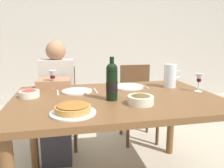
{
  "coord_description": "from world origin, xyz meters",
  "views": [
    {
      "loc": [
        -0.36,
        -1.49,
        1.18
      ],
      "look_at": [
        -0.02,
        0.08,
        0.84
      ],
      "focal_mm": 34.74,
      "sensor_mm": 36.0,
      "label": 1
    }
  ],
  "objects_px": {
    "salad_bowl": "(29,93)",
    "wine_glass_left_diner": "(199,79)",
    "chair_right": "(137,97)",
    "dinner_plate_left_setting": "(128,87)",
    "dinner_plate_right_setting": "(77,91)",
    "diner_left": "(57,96)",
    "wine_glass_right_diner": "(53,75)",
    "dining_table": "(117,109)",
    "chair_left": "(59,101)",
    "water_pitcher": "(170,77)",
    "wine_bottle": "(112,82)",
    "olive_bowl": "(141,99)",
    "baked_tart": "(73,109)"
  },
  "relations": [
    {
      "from": "water_pitcher",
      "to": "diner_left",
      "type": "height_order",
      "value": "diner_left"
    },
    {
      "from": "wine_glass_left_diner",
      "to": "salad_bowl",
      "type": "bearing_deg",
      "value": 175.28
    },
    {
      "from": "chair_right",
      "to": "chair_left",
      "type": "bearing_deg",
      "value": 0.06
    },
    {
      "from": "wine_glass_right_diner",
      "to": "dinner_plate_right_setting",
      "type": "relative_size",
      "value": 0.63
    },
    {
      "from": "dining_table",
      "to": "chair_right",
      "type": "height_order",
      "value": "chair_right"
    },
    {
      "from": "wine_glass_right_diner",
      "to": "wine_glass_left_diner",
      "type": "bearing_deg",
      "value": -18.85
    },
    {
      "from": "wine_glass_right_diner",
      "to": "diner_left",
      "type": "xyz_separation_m",
      "value": [
        0.02,
        0.25,
        -0.25
      ]
    },
    {
      "from": "wine_glass_right_diner",
      "to": "dinner_plate_left_setting",
      "type": "xyz_separation_m",
      "value": [
        0.64,
        -0.13,
        -0.1
      ]
    },
    {
      "from": "diner_left",
      "to": "chair_right",
      "type": "relative_size",
      "value": 1.33
    },
    {
      "from": "dining_table",
      "to": "chair_left",
      "type": "bearing_deg",
      "value": 116.31
    },
    {
      "from": "dinner_plate_left_setting",
      "to": "chair_left",
      "type": "distance_m",
      "value": 0.91
    },
    {
      "from": "wine_glass_right_diner",
      "to": "chair_right",
      "type": "xyz_separation_m",
      "value": [
        0.93,
        0.46,
        -0.37
      ]
    },
    {
      "from": "wine_glass_left_diner",
      "to": "dinner_plate_right_setting",
      "type": "bearing_deg",
      "value": 168.58
    },
    {
      "from": "dining_table",
      "to": "chair_left",
      "type": "distance_m",
      "value": 1.02
    },
    {
      "from": "wine_glass_left_diner",
      "to": "water_pitcher",
      "type": "bearing_deg",
      "value": 127.3
    },
    {
      "from": "wine_bottle",
      "to": "baked_tart",
      "type": "height_order",
      "value": "wine_bottle"
    },
    {
      "from": "wine_glass_right_diner",
      "to": "baked_tart",
      "type": "bearing_deg",
      "value": -78.56
    },
    {
      "from": "wine_bottle",
      "to": "olive_bowl",
      "type": "relative_size",
      "value": 1.76
    },
    {
      "from": "olive_bowl",
      "to": "dinner_plate_left_setting",
      "type": "xyz_separation_m",
      "value": [
        0.06,
        0.5,
        -0.03
      ]
    },
    {
      "from": "olive_bowl",
      "to": "chair_right",
      "type": "bearing_deg",
      "value": 72.23
    },
    {
      "from": "salad_bowl",
      "to": "chair_right",
      "type": "relative_size",
      "value": 0.17
    },
    {
      "from": "dinner_plate_right_setting",
      "to": "diner_left",
      "type": "distance_m",
      "value": 0.51
    },
    {
      "from": "salad_bowl",
      "to": "wine_glass_left_diner",
      "type": "distance_m",
      "value": 1.31
    },
    {
      "from": "baked_tart",
      "to": "olive_bowl",
      "type": "bearing_deg",
      "value": 11.92
    },
    {
      "from": "dinner_plate_left_setting",
      "to": "chair_right",
      "type": "relative_size",
      "value": 0.31
    },
    {
      "from": "water_pitcher",
      "to": "chair_right",
      "type": "height_order",
      "value": "water_pitcher"
    },
    {
      "from": "dinner_plate_right_setting",
      "to": "chair_right",
      "type": "height_order",
      "value": "chair_right"
    },
    {
      "from": "dinner_plate_left_setting",
      "to": "chair_left",
      "type": "relative_size",
      "value": 0.31
    },
    {
      "from": "diner_left",
      "to": "chair_left",
      "type": "bearing_deg",
      "value": -89.36
    },
    {
      "from": "salad_bowl",
      "to": "wine_glass_left_diner",
      "type": "xyz_separation_m",
      "value": [
        1.3,
        -0.11,
        0.08
      ]
    },
    {
      "from": "wine_bottle",
      "to": "water_pitcher",
      "type": "bearing_deg",
      "value": 26.43
    },
    {
      "from": "salad_bowl",
      "to": "diner_left",
      "type": "distance_m",
      "value": 0.59
    },
    {
      "from": "water_pitcher",
      "to": "salad_bowl",
      "type": "xyz_separation_m",
      "value": [
        -1.15,
        -0.09,
        -0.06
      ]
    },
    {
      "from": "dining_table",
      "to": "dinner_plate_right_setting",
      "type": "bearing_deg",
      "value": 143.03
    },
    {
      "from": "dining_table",
      "to": "water_pitcher",
      "type": "bearing_deg",
      "value": 22.12
    },
    {
      "from": "baked_tart",
      "to": "wine_glass_left_diner",
      "type": "xyz_separation_m",
      "value": [
        1.01,
        0.32,
        0.08
      ]
    },
    {
      "from": "olive_bowl",
      "to": "wine_glass_left_diner",
      "type": "height_order",
      "value": "wine_glass_left_diner"
    },
    {
      "from": "wine_glass_left_diner",
      "to": "dinner_plate_left_setting",
      "type": "xyz_separation_m",
      "value": [
        -0.51,
        0.27,
        -0.1
      ]
    },
    {
      "from": "water_pitcher",
      "to": "olive_bowl",
      "type": "bearing_deg",
      "value": -134.59
    },
    {
      "from": "salad_bowl",
      "to": "chair_right",
      "type": "bearing_deg",
      "value": 34.57
    },
    {
      "from": "wine_bottle",
      "to": "dinner_plate_right_setting",
      "type": "distance_m",
      "value": 0.38
    },
    {
      "from": "dinner_plate_right_setting",
      "to": "diner_left",
      "type": "xyz_separation_m",
      "value": [
        -0.18,
        0.45,
        -0.15
      ]
    },
    {
      "from": "dinner_plate_right_setting",
      "to": "chair_right",
      "type": "xyz_separation_m",
      "value": [
        0.73,
        0.66,
        -0.27
      ]
    },
    {
      "from": "water_pitcher",
      "to": "chair_left",
      "type": "relative_size",
      "value": 0.23
    },
    {
      "from": "water_pitcher",
      "to": "dinner_plate_right_setting",
      "type": "height_order",
      "value": "water_pitcher"
    },
    {
      "from": "wine_bottle",
      "to": "olive_bowl",
      "type": "xyz_separation_m",
      "value": [
        0.16,
        -0.14,
        -0.1
      ]
    },
    {
      "from": "baked_tart",
      "to": "dinner_plate_right_setting",
      "type": "relative_size",
      "value": 1.09
    },
    {
      "from": "wine_glass_right_diner",
      "to": "diner_left",
      "type": "distance_m",
      "value": 0.36
    },
    {
      "from": "chair_left",
      "to": "wine_bottle",
      "type": "bearing_deg",
      "value": 115.61
    },
    {
      "from": "dinner_plate_right_setting",
      "to": "chair_left",
      "type": "distance_m",
      "value": 0.76
    }
  ]
}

